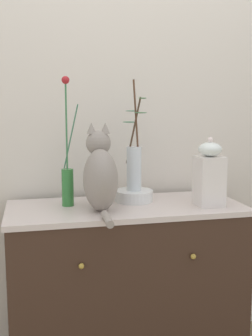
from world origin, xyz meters
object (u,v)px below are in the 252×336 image
object	(u,v)px
vase_slim_green	(68,176)
bowl_porcelain	(134,196)
vase_glass_clear	(134,164)
sideboard	(126,289)
jar_lidded_porcelain	(209,175)
cat_sitting	(100,175)

from	to	relation	value
vase_slim_green	bowl_porcelain	xyz separation A→B (m)	(0.33, 0.02, -0.11)
vase_glass_clear	sideboard	bearing A→B (deg)	-127.16
sideboard	bowl_porcelain	world-z (taller)	bowl_porcelain
sideboard	vase_glass_clear	bearing A→B (deg)	52.84
sideboard	vase_glass_clear	world-z (taller)	vase_glass_clear
jar_lidded_porcelain	sideboard	bearing A→B (deg)	166.92
vase_slim_green	bowl_porcelain	distance (m)	0.35
bowl_porcelain	vase_glass_clear	bearing A→B (deg)	36.08
cat_sitting	vase_slim_green	xyz separation A→B (m)	(-0.14, 0.11, -0.02)
sideboard	jar_lidded_porcelain	xyz separation A→B (m)	(0.38, -0.09, 0.57)
bowl_porcelain	jar_lidded_porcelain	world-z (taller)	jar_lidded_porcelain
bowl_porcelain	vase_glass_clear	size ratio (longest dim) A/B	0.35
vase_glass_clear	jar_lidded_porcelain	world-z (taller)	vase_glass_clear
vase_slim_green	cat_sitting	bearing A→B (deg)	-39.56
bowl_porcelain	jar_lidded_porcelain	distance (m)	0.38
vase_slim_green	sideboard	bearing A→B (deg)	-11.51
bowl_porcelain	vase_glass_clear	distance (m)	0.16
cat_sitting	jar_lidded_porcelain	bearing A→B (deg)	-3.38
vase_glass_clear	cat_sitting	bearing A→B (deg)	-144.52
vase_slim_green	jar_lidded_porcelain	world-z (taller)	vase_slim_green
sideboard	bowl_porcelain	bearing A→B (deg)	53.01
sideboard	cat_sitting	distance (m)	0.60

